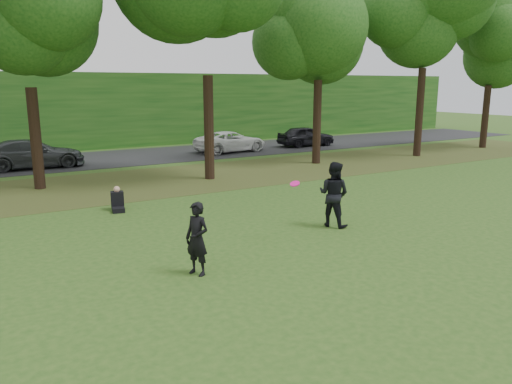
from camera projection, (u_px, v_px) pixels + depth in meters
ground at (291, 290)px, 10.48m from camera, size 120.00×120.00×0.00m
leaf_litter at (119, 185)px, 21.41m from camera, size 60.00×7.00×0.01m
street at (79, 161)px, 28.13m from camera, size 70.00×7.00×0.02m
far_hedge at (57, 111)px, 32.64m from camera, size 70.00×3.00×5.00m
player_left at (197, 239)px, 11.18m from camera, size 0.62×0.73×1.68m
player_right at (334, 194)px, 15.03m from camera, size 1.09×1.19×1.98m
parked_cars at (49, 152)px, 26.21m from camera, size 39.38×3.65×1.48m
frisbee at (295, 184)px, 13.43m from camera, size 0.36×0.38×0.16m
seated_person at (118, 201)px, 17.04m from camera, size 0.55×0.80×0.83m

